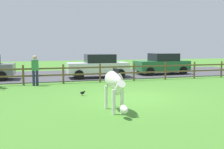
{
  "coord_description": "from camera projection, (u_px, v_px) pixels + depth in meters",
  "views": [
    {
      "loc": [
        -3.99,
        -9.89,
        2.08
      ],
      "look_at": [
        -0.68,
        0.93,
        0.88
      ],
      "focal_mm": 41.66,
      "sensor_mm": 36.0,
      "label": 1
    }
  ],
  "objects": [
    {
      "name": "paddock_fence",
      "position": [
        100.0,
        71.0,
        15.42
      ],
      "size": [
        21.77,
        0.11,
        1.1
      ],
      "color": "brown",
      "rests_on": "ground_plane"
    },
    {
      "name": "zebra",
      "position": [
        115.0,
        83.0,
        8.28
      ],
      "size": [
        0.5,
        1.93,
        1.41
      ],
      "color": "white",
      "rests_on": "ground_plane"
    },
    {
      "name": "parked_car_green",
      "position": [
        162.0,
        64.0,
        19.51
      ],
      "size": [
        4.03,
        1.95,
        1.56
      ],
      "color": "#236B38",
      "rests_on": "parking_asphalt"
    },
    {
      "name": "parked_car_white",
      "position": [
        98.0,
        66.0,
        17.3
      ],
      "size": [
        4.07,
        2.01,
        1.56
      ],
      "color": "white",
      "rests_on": "parking_asphalt"
    },
    {
      "name": "parking_asphalt",
      "position": [
        88.0,
        74.0,
        19.62
      ],
      "size": [
        28.0,
        7.4,
        0.05
      ],
      "primitive_type": "cube",
      "color": "#47474C",
      "rests_on": "ground_plane"
    },
    {
      "name": "visitor_near_fence",
      "position": [
        35.0,
        69.0,
        13.91
      ],
      "size": [
        0.37,
        0.23,
        1.64
      ],
      "color": "#232847",
      "rests_on": "ground_plane"
    },
    {
      "name": "ground_plane",
      "position": [
        134.0,
        97.0,
        10.78
      ],
      "size": [
        60.0,
        60.0,
        0.0
      ],
      "primitive_type": "plane",
      "color": "#47842D"
    },
    {
      "name": "crow_on_grass",
      "position": [
        83.0,
        93.0,
        11.15
      ],
      "size": [
        0.21,
        0.1,
        0.2
      ],
      "color": "black",
      "rests_on": "ground_plane"
    }
  ]
}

